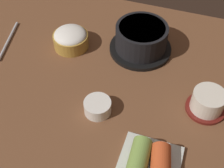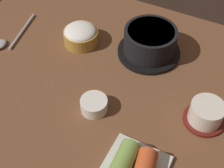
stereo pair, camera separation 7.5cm
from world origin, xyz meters
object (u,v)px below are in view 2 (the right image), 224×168
at_px(rice_bowl, 81,35).
at_px(banchan_cup_center, 94,105).
at_px(stone_pot, 150,42).
at_px(kimchi_plate, 134,166).
at_px(tea_cup_with_saucer, 206,112).
at_px(spoon, 7,40).

relative_size(rice_bowl, banchan_cup_center, 1.54).
bearing_deg(stone_pot, banchan_cup_center, -99.32).
distance_m(stone_pot, kimchi_plate, 0.36).
xyz_separation_m(rice_bowl, kimchi_plate, (0.30, -0.30, -0.01)).
bearing_deg(rice_bowl, kimchi_plate, -44.26).
xyz_separation_m(stone_pot, tea_cup_with_saucer, (0.20, -0.15, -0.01)).
relative_size(rice_bowl, tea_cup_with_saucer, 1.05).
bearing_deg(spoon, tea_cup_with_saucer, -0.66).
distance_m(rice_bowl, banchan_cup_center, 0.25).
bearing_deg(tea_cup_with_saucer, spoon, 179.34).
bearing_deg(kimchi_plate, tea_cup_with_saucer, 64.41).
relative_size(stone_pot, banchan_cup_center, 2.70).
xyz_separation_m(kimchi_plate, spoon, (-0.50, 0.20, -0.01)).
distance_m(tea_cup_with_saucer, banchan_cup_center, 0.26).
height_order(stone_pot, tea_cup_with_saucer, stone_pot).
bearing_deg(tea_cup_with_saucer, kimchi_plate, -115.59).
distance_m(banchan_cup_center, kimchi_plate, 0.18).
bearing_deg(stone_pot, rice_bowl, -166.20).
height_order(tea_cup_with_saucer, spoon, tea_cup_with_saucer).
distance_m(tea_cup_with_saucer, spoon, 0.59).
xyz_separation_m(stone_pot, rice_bowl, (-0.19, -0.05, -0.01)).
distance_m(rice_bowl, kimchi_plate, 0.43).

